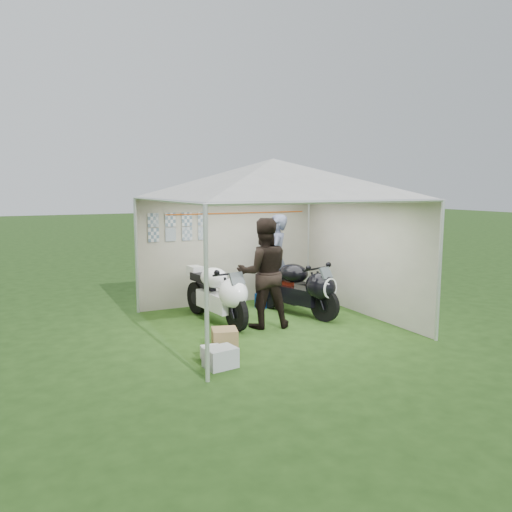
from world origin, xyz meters
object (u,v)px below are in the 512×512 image
object	(u,v)px
canopy_tent	(272,183)
motorcycle_white	(219,292)
motorcycle_black	(300,286)
person_blue_jacket	(276,260)
crate_2	(211,353)
paddock_stand	(265,300)
equipment_box	(297,293)
person_dark_jacket	(263,273)
crate_0	(220,358)
crate_1	(225,340)

from	to	relation	value
canopy_tent	motorcycle_white	distance (m)	2.22
canopy_tent	motorcycle_black	xyz separation A→B (m)	(0.81, 0.35, -2.00)
motorcycle_white	person_blue_jacket	bearing A→B (deg)	19.38
motorcycle_black	crate_2	bearing A→B (deg)	-164.51
paddock_stand	person_blue_jacket	world-z (taller)	person_blue_jacket
equipment_box	person_dark_jacket	bearing A→B (deg)	-138.62
person_blue_jacket	equipment_box	distance (m)	0.88
person_dark_jacket	motorcycle_black	bearing A→B (deg)	-143.75
person_dark_jacket	crate_0	world-z (taller)	person_dark_jacket
person_blue_jacket	crate_1	world-z (taller)	person_blue_jacket
crate_0	crate_2	bearing A→B (deg)	90.54
crate_1	motorcycle_white	bearing A→B (deg)	71.57
motorcycle_black	person_blue_jacket	size ratio (longest dim) A/B	1.06
equipment_box	crate_2	distance (m)	3.89
motorcycle_white	paddock_stand	bearing A→B (deg)	20.70
equipment_box	crate_1	size ratio (longest dim) A/B	1.18
motorcycle_white	paddock_stand	xyz separation A→B (m)	(1.34, 0.73, -0.43)
motorcycle_white	equipment_box	world-z (taller)	motorcycle_white
canopy_tent	crate_0	bearing A→B (deg)	-135.49
person_dark_jacket	crate_2	size ratio (longest dim) A/B	7.17
canopy_tent	equipment_box	bearing A→B (deg)	44.13
paddock_stand	equipment_box	bearing A→B (deg)	-0.17
motorcycle_white	crate_0	xyz separation A→B (m)	(-0.83, -2.16, -0.44)
person_dark_jacket	crate_1	world-z (taller)	person_dark_jacket
canopy_tent	crate_1	bearing A→B (deg)	-143.64
motorcycle_white	person_dark_jacket	size ratio (longest dim) A/B	1.08
canopy_tent	crate_1	world-z (taller)	canopy_tent
motorcycle_white	crate_1	distance (m)	1.64
canopy_tent	motorcycle_black	size ratio (longest dim) A/B	2.77
equipment_box	crate_1	world-z (taller)	equipment_box
motorcycle_black	person_blue_jacket	xyz separation A→B (m)	(0.04, 1.04, 0.39)
motorcycle_white	paddock_stand	world-z (taller)	motorcycle_white
motorcycle_white	paddock_stand	distance (m)	1.59
motorcycle_black	equipment_box	distance (m)	1.09
person_dark_jacket	canopy_tent	bearing A→B (deg)	-149.62
equipment_box	crate_2	xyz separation A→B (m)	(-2.96, -2.53, -0.12)
motorcycle_white	crate_0	size ratio (longest dim) A/B	4.99
paddock_stand	person_dark_jacket	world-z (taller)	person_dark_jacket
person_blue_jacket	canopy_tent	bearing A→B (deg)	1.68
paddock_stand	crate_1	size ratio (longest dim) A/B	1.04
canopy_tent	motorcycle_black	world-z (taller)	canopy_tent
person_blue_jacket	crate_0	distance (m)	4.01
motorcycle_black	motorcycle_white	bearing A→B (deg)	155.85
person_dark_jacket	crate_2	world-z (taller)	person_dark_jacket
motorcycle_black	equipment_box	bearing A→B (deg)	43.91
motorcycle_white	person_blue_jacket	xyz separation A→B (m)	(1.67, 0.86, 0.38)
equipment_box	motorcycle_black	bearing A→B (deg)	-118.29
crate_2	paddock_stand	bearing A→B (deg)	49.32
person_dark_jacket	crate_0	xyz separation A→B (m)	(-1.46, -1.57, -0.84)
motorcycle_white	person_dark_jacket	distance (m)	0.95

